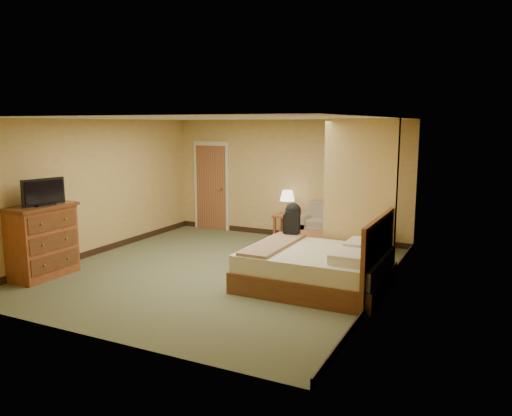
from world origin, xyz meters
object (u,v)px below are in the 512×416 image
Objects in this scene: coffee_table at (307,242)px; bed at (319,268)px; loveseat at (337,233)px; dresser at (43,241)px.

coffee_table is 1.60m from bed.
loveseat is 2.72m from bed.
bed is (4.29, 1.44, -0.28)m from dresser.
dresser is at bearing -161.41° from bed.
bed reaches higher than loveseat.
loveseat is 1.76× the size of coffee_table.
coffee_table is at bearing -99.15° from loveseat.
dresser is at bearing -132.45° from loveseat.
bed reaches higher than coffee_table.
dresser is 0.56× the size of bed.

